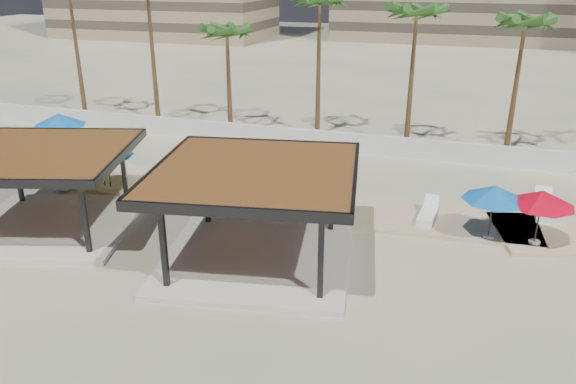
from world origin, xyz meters
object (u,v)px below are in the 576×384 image
(pavilion_central, at_px, (256,206))
(umbrella_a, at_px, (59,120))
(umbrella_c, at_px, (542,198))
(lounger_b, at_px, (428,214))
(lounger_c, at_px, (544,209))
(pavilion_west, at_px, (46,182))
(lounger_a, at_px, (70,179))

(pavilion_central, xyz_separation_m, umbrella_a, (-15.02, 7.78, 0.22))
(umbrella_c, xyz_separation_m, lounger_b, (-4.31, 1.17, -1.79))
(lounger_b, bearing_deg, lounger_c, -61.21)
(pavilion_west, distance_m, lounger_b, 16.57)
(pavilion_west, distance_m, lounger_a, 5.45)
(pavilion_west, distance_m, lounger_c, 21.93)
(pavilion_west, height_order, umbrella_c, pavilion_west)
(pavilion_west, bearing_deg, lounger_b, 3.53)
(lounger_b, relative_size, lounger_c, 0.88)
(umbrella_c, distance_m, lounger_b, 4.81)
(umbrella_c, distance_m, lounger_c, 3.82)
(pavilion_west, relative_size, lounger_b, 4.12)
(umbrella_c, relative_size, lounger_a, 1.38)
(umbrella_a, height_order, lounger_c, umbrella_a)
(pavilion_central, relative_size, lounger_c, 3.59)
(lounger_a, height_order, lounger_b, lounger_a)
(lounger_b, height_order, lounger_c, lounger_c)
(lounger_b, bearing_deg, pavilion_central, 137.76)
(lounger_b, bearing_deg, lounger_a, 98.64)
(pavilion_west, relative_size, lounger_a, 3.68)
(umbrella_c, bearing_deg, pavilion_central, -157.04)
(pavilion_central, relative_size, lounger_a, 3.65)
(lounger_c, bearing_deg, pavilion_central, 125.44)
(umbrella_a, distance_m, lounger_c, 26.06)
(lounger_c, bearing_deg, umbrella_a, 90.16)
(lounger_a, bearing_deg, pavilion_west, -163.01)
(pavilion_west, bearing_deg, lounger_a, 103.23)
(pavilion_west, height_order, umbrella_a, pavilion_west)
(pavilion_west, bearing_deg, pavilion_central, -15.97)
(lounger_a, bearing_deg, lounger_b, -99.08)
(lounger_a, bearing_deg, umbrella_c, -102.75)
(pavilion_west, distance_m, umbrella_a, 9.61)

